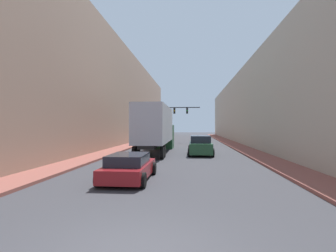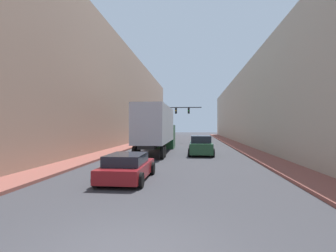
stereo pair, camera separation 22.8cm
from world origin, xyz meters
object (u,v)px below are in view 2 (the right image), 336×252
at_px(semi_truck, 157,128).
at_px(suv_car, 201,146).
at_px(traffic_signal_gantry, 166,116).
at_px(sedan_car, 127,167).

distance_m(semi_truck, suv_car, 4.56).
height_order(suv_car, traffic_signal_gantry, traffic_signal_gantry).
distance_m(sedan_car, suv_car, 11.83).
xyz_separation_m(suv_car, traffic_signal_gantry, (-5.05, 17.30, 3.36)).
bearing_deg(suv_car, semi_truck, 161.47).
bearing_deg(sedan_car, semi_truck, 91.71).
height_order(semi_truck, sedan_car, semi_truck).
bearing_deg(suv_car, traffic_signal_gantry, 106.27).
distance_m(sedan_car, traffic_signal_gantry, 28.79).
height_order(sedan_car, traffic_signal_gantry, traffic_signal_gantry).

